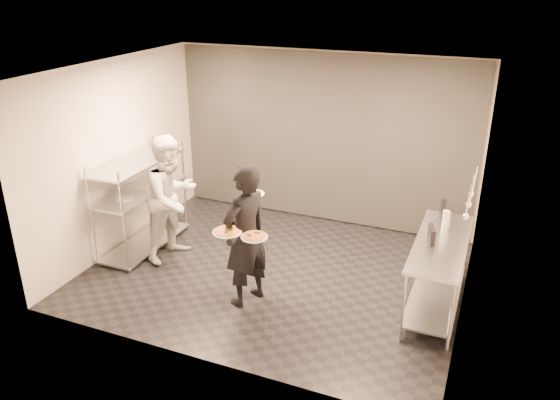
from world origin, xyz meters
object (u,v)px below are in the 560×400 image
at_px(prep_counter, 439,263).
at_px(salad_plate, 254,192).
at_px(waiter, 245,236).
at_px(bottle_green, 445,221).
at_px(bottle_clear, 447,219).
at_px(pos_monitor, 432,234).
at_px(pizza_plate_far, 254,236).
at_px(bottle_dark, 443,208).
at_px(pass_rack, 141,200).
at_px(pizza_plate_near, 227,231).
at_px(chef, 172,198).

distance_m(prep_counter, salad_plate, 2.42).
relative_size(waiter, bottle_green, 6.85).
xyz_separation_m(waiter, bottle_clear, (2.24, 1.24, 0.10)).
bearing_deg(prep_counter, bottle_clear, 89.75).
bearing_deg(bottle_green, pos_monitor, -106.18).
bearing_deg(pizza_plate_far, pos_monitor, 24.89).
relative_size(pos_monitor, bottle_dark, 1.06).
relative_size(prep_counter, bottle_dark, 7.21).
bearing_deg(waiter, bottle_green, 136.85).
bearing_deg(pos_monitor, pass_rack, 164.15).
height_order(bottle_green, bottle_dark, bottle_green).
relative_size(pass_rack, bottle_dark, 6.41).
height_order(pizza_plate_near, pos_monitor, pos_monitor).
distance_m(pizza_plate_near, pizza_plate_far, 0.34).
distance_m(pass_rack, chef, 0.62).
relative_size(prep_counter, bottle_clear, 9.30).
bearing_deg(waiter, pizza_plate_near, -11.91).
xyz_separation_m(prep_counter, bottle_clear, (0.00, 0.47, 0.39)).
height_order(waiter, bottle_green, waiter).
bearing_deg(pizza_plate_near, bottle_clear, 31.47).
xyz_separation_m(chef, bottle_clear, (3.73, 0.55, 0.10)).
height_order(chef, pos_monitor, chef).
distance_m(pos_monitor, bottle_green, 0.39).
height_order(prep_counter, bottle_clear, bottle_clear).
xyz_separation_m(prep_counter, bottle_dark, (-0.09, 0.73, 0.42)).
xyz_separation_m(pizza_plate_far, bottle_clear, (2.03, 1.42, -0.02)).
bearing_deg(salad_plate, chef, 166.52).
distance_m(waiter, pos_monitor, 2.23).
bearing_deg(salad_plate, bottle_green, 18.35).
xyz_separation_m(waiter, pizza_plate_near, (-0.13, -0.21, 0.14)).
bearing_deg(waiter, pos_monitor, 129.47).
height_order(pass_rack, bottle_green, pass_rack).
bearing_deg(pizza_plate_far, salad_plate, 114.80).
relative_size(pizza_plate_near, bottle_clear, 1.81).
height_order(chef, bottle_dark, chef).
relative_size(waiter, chef, 1.00).
height_order(pass_rack, pizza_plate_near, pass_rack).
bearing_deg(pass_rack, waiter, -20.08).
xyz_separation_m(pizza_plate_far, bottle_green, (2.02, 1.26, 0.02)).
distance_m(chef, pizza_plate_near, 1.64).
xyz_separation_m(pass_rack, bottle_clear, (4.33, 0.48, 0.25)).
height_order(pizza_plate_far, bottle_clear, bottle_clear).
bearing_deg(prep_counter, salad_plate, -169.20).
relative_size(chef, bottle_green, 6.87).
bearing_deg(pos_monitor, salad_plate, 174.82).
xyz_separation_m(pass_rack, bottle_dark, (4.24, 0.73, 0.28)).
bearing_deg(pizza_plate_near, pass_rack, 153.58).
xyz_separation_m(pizza_plate_near, pizza_plate_far, (0.34, 0.04, -0.02)).
height_order(pos_monitor, bottle_dark, bottle_dark).
xyz_separation_m(waiter, salad_plate, (-0.03, 0.34, 0.45)).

